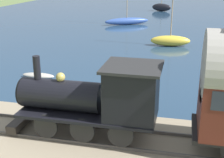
{
  "coord_description": "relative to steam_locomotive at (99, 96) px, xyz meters",
  "views": [
    {
      "loc": [
        -10.51,
        3.7,
        6.84
      ],
      "look_at": [
        3.11,
        6.88,
        1.98
      ],
      "focal_mm": 50.0,
      "sensor_mm": 36.0,
      "label": 1
    }
  ],
  "objects": [
    {
      "name": "harbor_water",
      "position": [
        42.58,
        -6.7,
        -2.31
      ],
      "size": [
        80.0,
        80.0,
        0.01
      ],
      "color": "navy",
      "rests_on": "ground"
    },
    {
      "name": "rowboat_mid_harbor",
      "position": [
        5.37,
        -0.88,
        -2.1
      ],
      "size": [
        1.33,
        2.09,
        0.4
      ],
      "rotation": [
        0.0,
        0.0,
        -0.19
      ],
      "color": "#B7B2A3",
      "rests_on": "harbor_water"
    },
    {
      "name": "rowboat_off_pier",
      "position": [
        7.63,
        6.36,
        -2.14
      ],
      "size": [
        0.76,
        2.27,
        0.32
      ],
      "rotation": [
        0.0,
        0.0,
        -0.0
      ],
      "color": "#B7B2A3",
      "rests_on": "harbor_water"
    },
    {
      "name": "steam_locomotive",
      "position": [
        0.0,
        0.0,
        0.0
      ],
      "size": [
        2.1,
        5.93,
        3.05
      ],
      "color": "black",
      "rests_on": "rail_embankment"
    },
    {
      "name": "sailboat_black",
      "position": [
        46.65,
        1.3,
        -1.59
      ],
      "size": [
        2.02,
        3.66,
        6.87
      ],
      "rotation": [
        0.0,
        0.0,
        -0.29
      ],
      "color": "black",
      "rests_on": "harbor_water"
    },
    {
      "name": "sailboat_yellow",
      "position": [
        19.27,
        -1.77,
        -1.75
      ],
      "size": [
        1.59,
        3.86,
        7.15
      ],
      "rotation": [
        0.0,
        0.0,
        0.12
      ],
      "color": "gold",
      "rests_on": "harbor_water"
    },
    {
      "name": "sailboat_blue",
      "position": [
        30.7,
        4.6,
        -1.77
      ],
      "size": [
        3.83,
        5.82,
        9.19
      ],
      "rotation": [
        0.0,
        0.0,
        0.5
      ],
      "color": "#335199",
      "rests_on": "harbor_water"
    }
  ]
}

